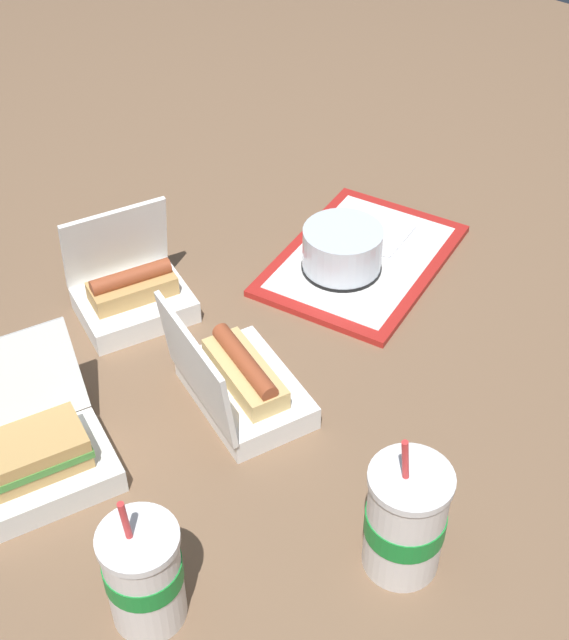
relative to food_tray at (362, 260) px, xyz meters
The scene contains 11 objects.
ground_plane 0.28m from the food_tray, 14.57° to the left, with size 3.20×3.20×0.00m, color brown.
food_tray is the anchor object (origin of this frame).
cake_container 0.07m from the food_tray, ahead, with size 0.14×0.14×0.08m.
ketchup_cup 0.07m from the food_tray, 121.83° to the right, with size 0.04×0.04×0.02m.
napkin_stack 0.05m from the food_tray, 70.57° to the right, with size 0.10×0.10×0.00m, color white.
plastic_fork 0.08m from the food_tray, 160.32° to the left, with size 0.11×0.01×0.01m, color white.
clamshell_hotdog_corner 0.40m from the food_tray, 10.45° to the left, with size 0.22×0.25×0.17m.
clamshell_sandwich_back 0.68m from the food_tray, ahead, with size 0.27×0.27×0.16m.
clamshell_hotdog_front 0.41m from the food_tray, 30.15° to the right, with size 0.22×0.20×0.17m.
soda_cup_center 0.62m from the food_tray, 41.20° to the left, with size 0.10×0.10×0.22m.
soda_cup_front 0.75m from the food_tray, 17.07° to the left, with size 0.09×0.09×0.21m.
Camera 1 is at (0.77, 0.64, 0.96)m, focal length 50.00 mm.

